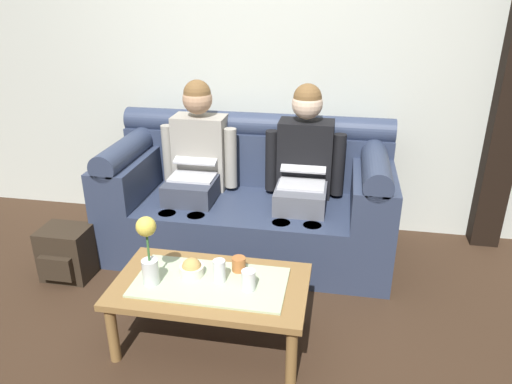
% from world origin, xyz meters
% --- Properties ---
extents(ground_plane, '(14.00, 14.00, 0.00)m').
position_xyz_m(ground_plane, '(0.00, 0.00, 0.00)').
color(ground_plane, '#382619').
extents(back_wall_patterned, '(6.00, 0.12, 2.90)m').
position_xyz_m(back_wall_patterned, '(0.00, 1.70, 1.45)').
color(back_wall_patterned, silver).
rests_on(back_wall_patterned, ground_plane).
extents(couch, '(2.00, 0.88, 0.96)m').
position_xyz_m(couch, '(0.00, 1.17, 0.38)').
color(couch, '#2D3851').
rests_on(couch, ground_plane).
extents(person_left, '(0.56, 0.67, 1.22)m').
position_xyz_m(person_left, '(-0.38, 1.17, 0.66)').
color(person_left, '#383D4C').
rests_on(person_left, ground_plane).
extents(person_right, '(0.56, 0.67, 1.22)m').
position_xyz_m(person_right, '(0.38, 1.17, 0.66)').
color(person_right, '#595B66').
rests_on(person_right, ground_plane).
extents(coffee_table, '(1.03, 0.58, 0.39)m').
position_xyz_m(coffee_table, '(0.00, 0.10, 0.33)').
color(coffee_table, olive).
rests_on(coffee_table, ground_plane).
extents(flower_vase, '(0.10, 0.10, 0.38)m').
position_xyz_m(flower_vase, '(-0.30, 0.03, 0.59)').
color(flower_vase, silver).
rests_on(flower_vase, coffee_table).
extents(snack_bowl, '(0.13, 0.13, 0.11)m').
position_xyz_m(snack_bowl, '(-0.11, 0.14, 0.42)').
color(snack_bowl, silver).
rests_on(snack_bowl, coffee_table).
extents(cup_near_left, '(0.07, 0.07, 0.11)m').
position_xyz_m(cup_near_left, '(0.21, 0.07, 0.44)').
color(cup_near_left, silver).
rests_on(cup_near_left, coffee_table).
extents(cup_near_right, '(0.08, 0.08, 0.08)m').
position_xyz_m(cup_near_right, '(0.13, 0.23, 0.43)').
color(cup_near_right, '#B26633').
rests_on(cup_near_right, coffee_table).
extents(cup_far_center, '(0.07, 0.07, 0.13)m').
position_xyz_m(cup_far_center, '(0.05, 0.11, 0.45)').
color(cup_far_center, silver).
rests_on(cup_far_center, coffee_table).
extents(backpack_left, '(0.32, 0.30, 0.35)m').
position_xyz_m(backpack_left, '(-1.12, 0.55, 0.18)').
color(backpack_left, '#2D2319').
rests_on(backpack_left, ground_plane).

